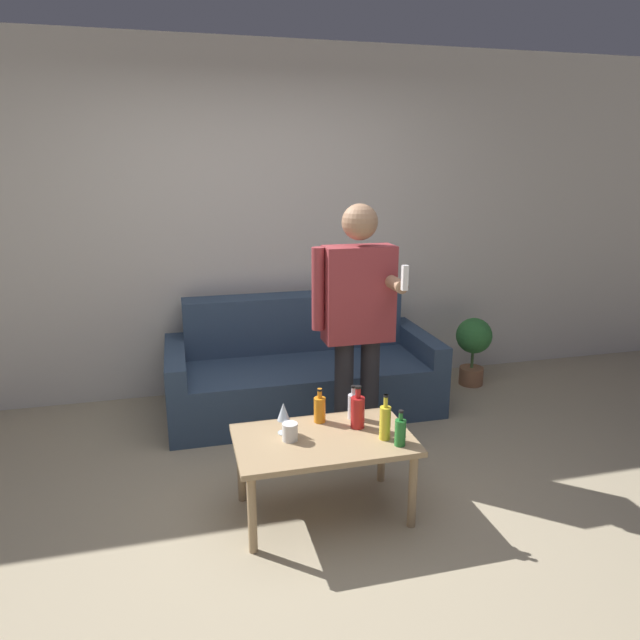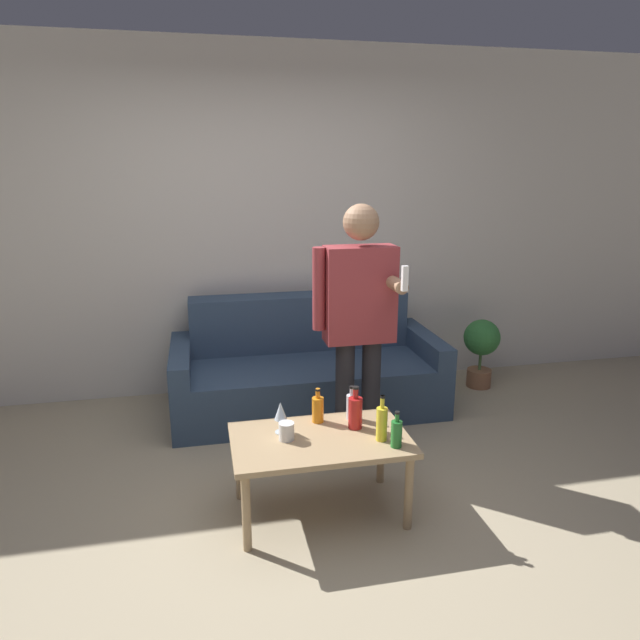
% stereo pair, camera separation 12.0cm
% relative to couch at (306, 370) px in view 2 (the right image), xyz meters
% --- Properties ---
extents(ground_plane, '(16.00, 16.00, 0.00)m').
position_rel_couch_xyz_m(ground_plane, '(-0.30, -1.57, -0.29)').
color(ground_plane, tan).
extents(wall_back, '(8.00, 0.06, 2.70)m').
position_rel_couch_xyz_m(wall_back, '(-0.30, 0.49, 1.06)').
color(wall_back, silver).
rests_on(wall_back, ground_plane).
extents(couch, '(1.99, 0.90, 0.82)m').
position_rel_couch_xyz_m(couch, '(0.00, 0.00, 0.00)').
color(couch, '#334760').
rests_on(couch, ground_plane).
extents(coffee_table, '(0.92, 0.56, 0.44)m').
position_rel_couch_xyz_m(coffee_table, '(-0.19, -1.41, 0.10)').
color(coffee_table, tan).
rests_on(coffee_table, ground_plane).
extents(bottle_orange, '(0.06, 0.06, 0.24)m').
position_rel_couch_xyz_m(bottle_orange, '(0.11, -1.50, 0.25)').
color(bottle_orange, yellow).
rests_on(bottle_orange, coffee_table).
extents(bottle_green, '(0.06, 0.06, 0.19)m').
position_rel_couch_xyz_m(bottle_green, '(0.16, -1.59, 0.23)').
color(bottle_green, '#23752D').
rests_on(bottle_green, coffee_table).
extents(bottle_dark, '(0.08, 0.08, 0.24)m').
position_rel_couch_xyz_m(bottle_dark, '(0.02, -1.34, 0.25)').
color(bottle_dark, '#B21E1E').
rests_on(bottle_dark, coffee_table).
extents(bottle_yellow, '(0.07, 0.07, 0.19)m').
position_rel_couch_xyz_m(bottle_yellow, '(-0.16, -1.23, 0.23)').
color(bottle_yellow, orange).
rests_on(bottle_yellow, coffee_table).
extents(bottle_red, '(0.06, 0.06, 0.19)m').
position_rel_couch_xyz_m(bottle_red, '(0.03, -1.23, 0.23)').
color(bottle_red, silver).
rests_on(bottle_red, coffee_table).
extents(wine_glass_near, '(0.07, 0.07, 0.17)m').
position_rel_couch_xyz_m(wine_glass_near, '(-0.38, -1.31, 0.27)').
color(wine_glass_near, silver).
rests_on(wine_glass_near, coffee_table).
extents(cup_on_table, '(0.08, 0.08, 0.09)m').
position_rel_couch_xyz_m(cup_on_table, '(-0.36, -1.40, 0.20)').
color(cup_on_table, white).
rests_on(cup_on_table, coffee_table).
extents(person_standing_front, '(0.50, 0.42, 1.59)m').
position_rel_couch_xyz_m(person_standing_front, '(0.17, -0.85, 0.65)').
color(person_standing_front, '#232328').
rests_on(person_standing_front, ground_plane).
extents(potted_plant, '(0.30, 0.30, 0.58)m').
position_rel_couch_xyz_m(potted_plant, '(1.49, 0.07, 0.07)').
color(potted_plant, '#936042').
rests_on(potted_plant, ground_plane).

